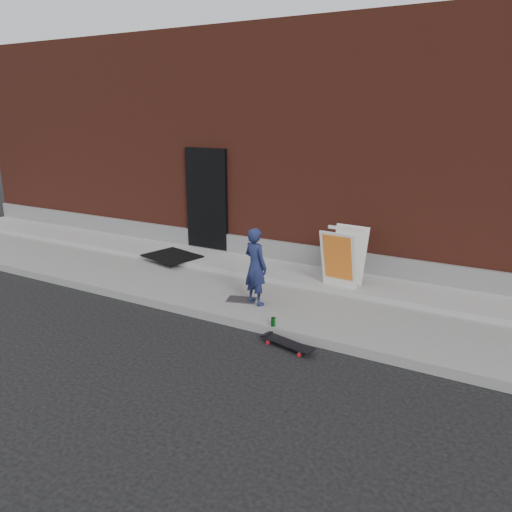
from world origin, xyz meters
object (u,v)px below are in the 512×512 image
Objects in this scene: skateboard at (287,343)px; soda_can at (273,322)px; child at (255,266)px; pizza_sign at (343,257)px.

soda_can reaches higher than skateboard.
child is 1.14m from soda_can.
soda_can is (0.70, -0.68, -0.59)m from child.
child is 1.23× the size of pizza_sign.
pizza_sign is (-0.02, 2.32, 0.71)m from skateboard.
pizza_sign is 7.77× the size of soda_can.
child is at bearing 135.54° from soda_can.
skateboard is 2.42m from pizza_sign.
soda_can is at bearing 142.62° from skateboard.
pizza_sign is (1.05, 1.34, -0.02)m from child.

